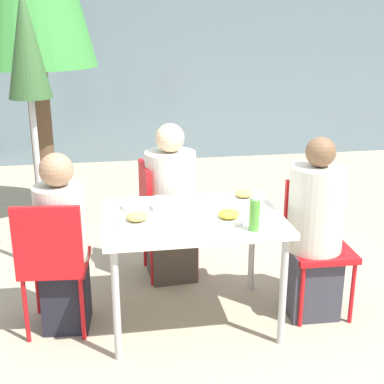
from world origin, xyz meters
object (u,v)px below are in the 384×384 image
Objects in this scene: drinking_cup at (159,204)px; salad_bowl at (137,205)px; chair_left at (53,257)px; closed_umbrella at (28,66)px; person_far at (171,208)px; person_left at (63,247)px; chair_far at (159,211)px; bottle at (255,214)px; chair_right at (317,235)px; person_right at (314,234)px.

drinking_cup reaches higher than salad_bowl.
chair_left is 1.42m from closed_umbrella.
closed_umbrella reaches higher than person_far.
chair_far is at bearing 48.23° from person_left.
drinking_cup is (-0.15, -0.55, 0.23)m from person_far.
closed_umbrella is at bearing 137.21° from bottle.
bottle is at bearing -9.20° from chair_left.
chair_far is 4.34× the size of bottle.
chair_left is 1.05m from person_far.
chair_far is 9.61× the size of drinking_cup.
person_left is 1.30× the size of chair_far.
chair_right is 4.34× the size of bottle.
chair_far is (0.67, 0.63, -0.03)m from person_left.
bottle is at bearing 19.59° from chair_far.
person_far is (0.08, -0.04, 0.03)m from chair_far.
salad_bowl is at bearing -4.45° from chair_right.
person_left is 1.61m from person_right.
person_left reaches higher than drinking_cup.
person_far reaches higher than person_left.
person_right is 2.29m from closed_umbrella.
closed_umbrella is (-1.88, 0.87, 1.06)m from chair_right.
salad_bowl is at bearing -8.60° from person_right.
person_left is 0.95m from person_far.
salad_bowl is at bearing 151.94° from drinking_cup.
closed_umbrella reaches higher than drinking_cup.
chair_far is 4.77× the size of salad_bowl.
closed_umbrella is 10.43× the size of bottle.
person_right is at bearing -7.57° from drinking_cup.
person_left reaches higher than chair_far.
chair_right is at bearing 33.35° from bottle.
chair_left is 4.77× the size of salad_bowl.
person_far is 5.85× the size of bottle.
closed_umbrella reaches higher than chair_left.
bottle reaches higher than drinking_cup.
chair_left is 4.34× the size of bottle.
chair_left is 0.42× the size of closed_umbrella.
chair_left is at bearing 3.57° from chair_right.
chair_right is at bearing 4.55° from person_left.
chair_right is at bearing 7.07° from chair_left.
chair_left and chair_far have the same top height.
person_right is 5.94× the size of bottle.
person_right is (-0.05, -0.08, 0.04)m from chair_right.
bottle is at bearing 16.33° from person_far.
chair_left is 1.00× the size of chair_far.
bottle is at bearing 34.96° from chair_right.
person_far is (-0.86, 0.68, -0.01)m from person_right.
salad_bowl is (0.69, -0.75, -0.81)m from closed_umbrella.
chair_left is at bearing -55.31° from person_far.
closed_umbrella is 1.40m from drinking_cup.
person_right reaches higher than drinking_cup.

